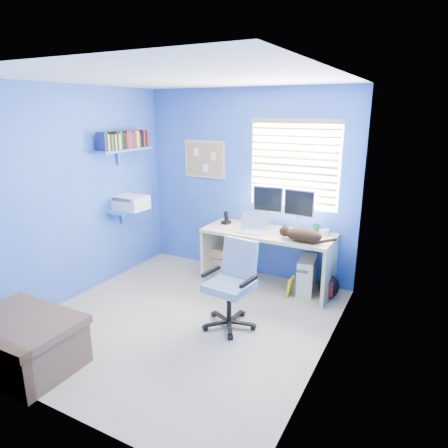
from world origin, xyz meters
The scene contains 23 objects.
floor centered at (0.00, 0.00, 0.00)m, with size 3.00×3.20×0.00m, color tan.
ceiling centered at (0.00, 0.00, 2.50)m, with size 3.00×3.20×0.00m, color white.
wall_back centered at (0.00, 1.60, 1.25)m, with size 3.00×0.01×2.50m, color blue.
wall_front centered at (0.00, -1.60, 1.25)m, with size 3.00×0.01×2.50m, color blue.
wall_left centered at (-1.50, 0.00, 1.25)m, with size 0.01×3.20×2.50m, color blue.
wall_right centered at (1.50, 0.00, 1.25)m, with size 0.01×3.20×2.50m, color blue.
desk centered at (0.46, 1.26, 0.37)m, with size 1.64×0.65×0.74m, color tan.
laptop centered at (0.29, 1.13, 0.85)m, with size 0.33×0.26×0.22m, color silver.
monitor_left centered at (0.37, 1.47, 1.01)m, with size 0.40×0.12×0.54m, color silver.
monitor_right centered at (0.79, 1.44, 1.01)m, with size 0.40×0.12×0.54m, color silver.
phone centered at (-0.17, 1.32, 0.82)m, with size 0.09×0.11×0.17m, color black.
mug centered at (1.02, 1.48, 0.79)m, with size 0.10×0.09×0.10m, color #13672D.
cd_spindle centered at (1.12, 1.44, 0.78)m, with size 0.13×0.13×0.07m, color silver.
cat centered at (0.97, 1.08, 0.82)m, with size 0.44×0.23×0.16m, color black.
tower_pc centered at (0.97, 1.32, 0.23)m, with size 0.19×0.44×0.45m, color beige.
drawer_boxes centered at (-0.15, 1.32, 0.20)m, with size 0.35×0.28×0.41m, color tan.
yellow_book centered at (0.83, 1.12, 0.12)m, with size 0.03×0.17×0.24m, color yellow.
backpack centered at (1.26, 1.28, 0.15)m, with size 0.25×0.19×0.30m, color black.
bed_corner centered at (-0.81, -1.34, 0.23)m, with size 0.95×0.68×0.46m, color brown.
office_chair centered at (0.50, 0.16, 0.34)m, with size 0.58×0.58×0.92m.
window_blinds centered at (0.65, 1.57, 1.55)m, with size 1.15×0.05×1.10m.
corkboard centered at (-0.65, 1.58, 1.55)m, with size 0.64×0.02×0.52m.
wall_shelves centered at (-1.35, 0.75, 1.43)m, with size 0.42×0.90×1.05m.
Camera 1 is at (2.22, -3.25, 2.22)m, focal length 32.00 mm.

